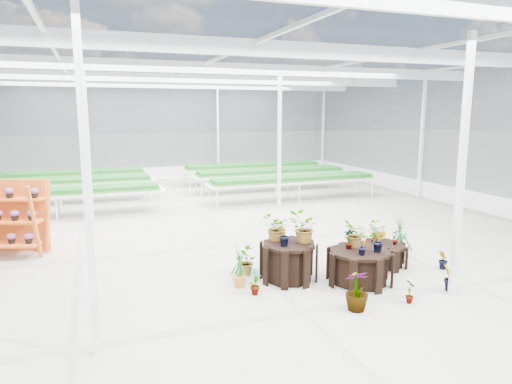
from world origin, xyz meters
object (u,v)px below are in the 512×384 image
object	(u,v)px
plinth_mid	(359,267)
plinth_low	(382,255)
plinth_tall	(289,262)
shelf_rack	(8,219)

from	to	relation	value
plinth_mid	plinth_low	size ratio (longest dim) A/B	1.19
plinth_tall	plinth_mid	distance (m)	1.34
plinth_mid	plinth_low	distance (m)	1.22
plinth_tall	plinth_low	size ratio (longest dim) A/B	1.06
plinth_tall	shelf_rack	world-z (taller)	shelf_rack
plinth_mid	shelf_rack	distance (m)	7.73
plinth_tall	plinth_low	xyz separation A→B (m)	(2.20, 0.10, -0.14)
plinth_low	shelf_rack	size ratio (longest dim) A/B	0.60
plinth_tall	plinth_mid	world-z (taller)	plinth_tall
plinth_low	plinth_mid	bearing A→B (deg)	-145.01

